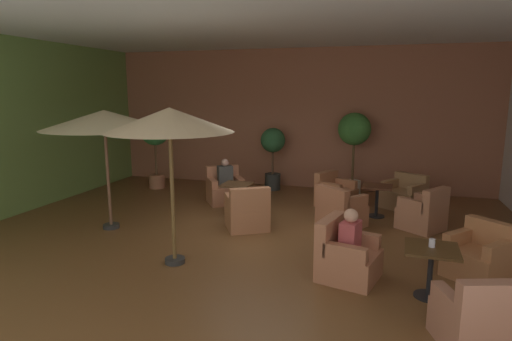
% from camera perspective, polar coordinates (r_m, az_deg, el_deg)
% --- Properties ---
extents(ground_plane, '(10.76, 8.66, 0.02)m').
position_cam_1_polar(ground_plane, '(8.26, -0.86, -8.46)').
color(ground_plane, brown).
extents(wall_back_brick, '(10.76, 0.08, 3.86)m').
position_cam_1_polar(wall_back_brick, '(12.00, 5.24, 6.95)').
color(wall_back_brick, '#A46248').
rests_on(wall_back_brick, ground_plane).
extents(wall_left_accent, '(0.08, 8.66, 3.86)m').
position_cam_1_polar(wall_left_accent, '(10.71, -29.44, 5.18)').
color(wall_left_accent, '#6C9348').
rests_on(wall_left_accent, ground_plane).
extents(ceiling_slab, '(10.76, 8.66, 0.06)m').
position_cam_1_polar(ceiling_slab, '(7.90, -0.94, 19.32)').
color(ceiling_slab, silver).
rests_on(ceiling_slab, wall_back_brick).
extents(cafe_table_front_left, '(0.70, 0.70, 0.69)m').
position_cam_1_polar(cafe_table_front_left, '(6.10, 22.54, -11.09)').
color(cafe_table_front_left, black).
rests_on(cafe_table_front_left, ground_plane).
extents(armchair_front_left_north, '(0.89, 0.90, 0.87)m').
position_cam_1_polar(armchair_front_left_north, '(5.26, 27.63, -17.57)').
color(armchair_front_left_north, '#A76A52').
rests_on(armchair_front_left_north, ground_plane).
extents(armchair_front_left_east, '(1.04, 1.04, 0.83)m').
position_cam_1_polar(armchair_front_left_east, '(7.09, 27.86, -10.31)').
color(armchair_front_left_east, '#B26F43').
rests_on(armchair_front_left_east, ground_plane).
extents(armchair_front_left_south, '(0.96, 0.96, 0.88)m').
position_cam_1_polar(armchair_front_left_south, '(6.41, 12.03, -11.37)').
color(armchair_front_left_south, '#AE6A4A').
rests_on(armchair_front_left_south, ground_plane).
extents(cafe_table_front_right, '(0.63, 0.63, 0.69)m').
position_cam_1_polar(cafe_table_front_right, '(9.35, -2.59, -3.03)').
color(cafe_table_front_right, black).
rests_on(cafe_table_front_right, ground_plane).
extents(armchair_front_right_north, '(1.05, 1.04, 0.89)m').
position_cam_1_polar(armchair_front_right_north, '(8.39, -1.19, -5.71)').
color(armchair_front_right_north, '#B3724B').
rests_on(armchair_front_right_north, ground_plane).
extents(armchair_front_right_east, '(1.08, 1.06, 0.88)m').
position_cam_1_polar(armchair_front_right_east, '(10.38, -4.22, -2.59)').
color(armchair_front_right_east, '#B46D4C').
rests_on(armchair_front_right_east, ground_plane).
extents(cafe_table_mid_center, '(0.64, 0.64, 0.69)m').
position_cam_1_polar(cafe_table_mid_center, '(9.52, 16.02, -3.04)').
color(cafe_table_mid_center, black).
rests_on(cafe_table_mid_center, ground_plane).
extents(armchair_mid_center_north, '(1.01, 1.01, 0.88)m').
position_cam_1_polar(armchair_mid_center_north, '(8.96, 21.63, -5.47)').
color(armchair_mid_center_north, '#B67655').
rests_on(armchair_mid_center_north, ground_plane).
extents(armchair_mid_center_east, '(1.11, 1.10, 0.78)m').
position_cam_1_polar(armchair_mid_center_east, '(10.49, 19.39, -3.19)').
color(armchair_mid_center_east, '#A87A4F').
rests_on(armchair_mid_center_east, ground_plane).
extents(armchair_mid_center_south, '(1.02, 1.01, 0.81)m').
position_cam_1_polar(armchair_mid_center_south, '(10.15, 10.58, -3.14)').
color(armchair_mid_center_south, '#B26E48').
rests_on(armchair_mid_center_south, ground_plane).
extents(armchair_mid_center_west, '(1.08, 1.07, 0.82)m').
position_cam_1_polar(armchair_mid_center_west, '(8.77, 11.31, -5.32)').
color(armchair_mid_center_west, '#B06B49').
rests_on(armchair_mid_center_west, ground_plane).
extents(patio_umbrella_tall_red, '(2.35, 2.35, 2.35)m').
position_cam_1_polar(patio_umbrella_tall_red, '(8.62, -19.79, 6.40)').
color(patio_umbrella_tall_red, '#2D2D2D').
rests_on(patio_umbrella_tall_red, ground_plane).
extents(patio_umbrella_center_beige, '(1.94, 1.94, 2.46)m').
position_cam_1_polar(patio_umbrella_center_beige, '(6.50, -11.57, 6.53)').
color(patio_umbrella_center_beige, '#2D2D2D').
rests_on(patio_umbrella_center_beige, ground_plane).
extents(potted_tree_left_corner, '(0.79, 0.79, 2.00)m').
position_cam_1_polar(potted_tree_left_corner, '(12.06, -13.46, 4.32)').
color(potted_tree_left_corner, '#A7674A').
rests_on(potted_tree_left_corner, ground_plane).
extents(potted_tree_mid_left, '(0.85, 0.85, 2.15)m').
position_cam_1_polar(potted_tree_mid_left, '(11.30, 13.10, 4.59)').
color(potted_tree_mid_left, silver).
rests_on(potted_tree_mid_left, ground_plane).
extents(potted_tree_mid_right, '(0.67, 0.67, 1.71)m').
position_cam_1_polar(potted_tree_mid_right, '(11.59, 2.29, 2.86)').
color(potted_tree_mid_right, '#333532').
rests_on(potted_tree_mid_right, ground_plane).
extents(patron_blue_shirt, '(0.42, 0.39, 0.65)m').
position_cam_1_polar(patron_blue_shirt, '(10.26, -4.19, -0.46)').
color(patron_blue_shirt, '#40403E').
rests_on(patron_blue_shirt, ground_plane).
extents(patron_by_window, '(0.31, 0.40, 0.65)m').
position_cam_1_polar(patron_by_window, '(6.27, 12.61, -8.25)').
color(patron_by_window, '#B24547').
rests_on(patron_by_window, ground_plane).
extents(iced_drink_cup, '(0.08, 0.08, 0.11)m').
position_cam_1_polar(iced_drink_cup, '(6.05, 22.65, -9.01)').
color(iced_drink_cup, white).
rests_on(iced_drink_cup, cafe_table_front_left).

